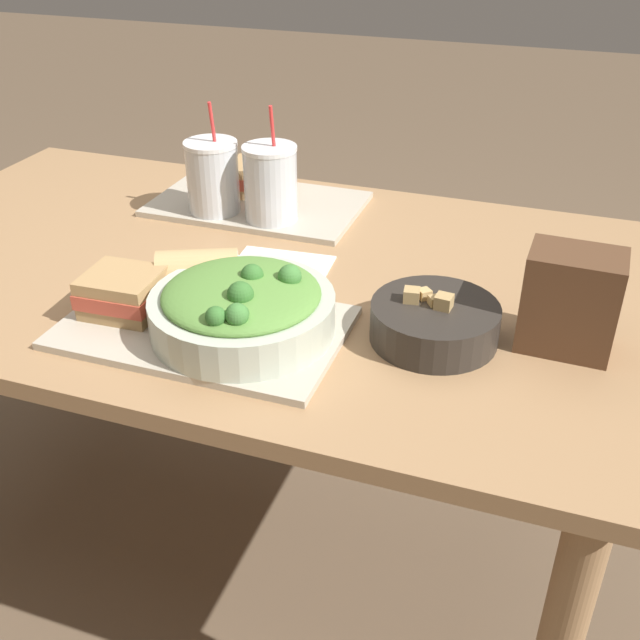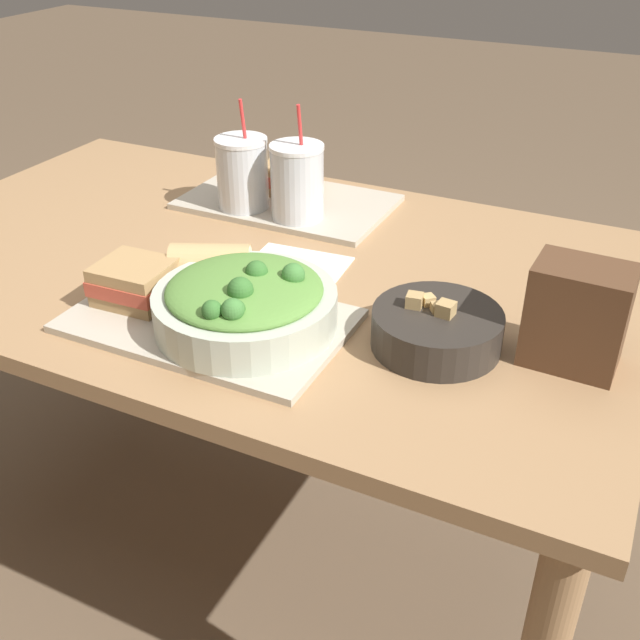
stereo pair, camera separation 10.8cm
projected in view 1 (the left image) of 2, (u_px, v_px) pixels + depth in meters
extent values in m
plane|color=brown|center=(249.00, 547.00, 1.73)|extent=(12.00, 12.00, 0.00)
cube|color=#A37A51|center=(230.00, 269.00, 1.36)|extent=(1.42, 0.87, 0.03)
cylinder|color=#A37A51|center=(80.00, 294.00, 2.04)|extent=(0.06, 0.06, 0.71)
cylinder|color=#A37A51|center=(576.00, 388.00, 1.67)|extent=(0.06, 0.06, 0.71)
cube|color=#BCB29E|center=(204.00, 328.00, 1.14)|extent=(0.43, 0.26, 0.01)
cube|color=#BCB29E|center=(258.00, 204.00, 1.57)|extent=(0.43, 0.26, 0.01)
cylinder|color=beige|center=(243.00, 313.00, 1.11)|extent=(0.28, 0.28, 0.06)
ellipsoid|color=#5B8E3D|center=(241.00, 294.00, 1.09)|extent=(0.24, 0.24, 0.04)
sphere|color=#427F38|center=(237.00, 315.00, 1.01)|extent=(0.03, 0.03, 0.03)
sphere|color=#38702D|center=(240.00, 295.00, 1.05)|extent=(0.04, 0.04, 0.04)
sphere|color=#38702D|center=(240.00, 314.00, 1.02)|extent=(0.03, 0.03, 0.03)
sphere|color=#427F38|center=(290.00, 276.00, 1.10)|extent=(0.04, 0.04, 0.04)
sphere|color=#38702D|center=(252.00, 275.00, 1.10)|extent=(0.03, 0.03, 0.03)
sphere|color=#38702D|center=(216.00, 316.00, 1.01)|extent=(0.03, 0.03, 0.03)
cube|color=beige|center=(217.00, 312.00, 1.03)|extent=(0.05, 0.05, 0.01)
cube|color=beige|center=(273.00, 289.00, 1.09)|extent=(0.06, 0.06, 0.01)
cylinder|color=#2D2823|center=(434.00, 322.00, 1.11)|extent=(0.19, 0.19, 0.06)
cylinder|color=brown|center=(436.00, 310.00, 1.10)|extent=(0.17, 0.17, 0.01)
cube|color=tan|center=(442.00, 300.00, 1.10)|extent=(0.02, 0.02, 0.02)
cube|color=tan|center=(444.00, 303.00, 1.09)|extent=(0.03, 0.03, 0.02)
cube|color=tan|center=(424.00, 295.00, 1.11)|extent=(0.03, 0.03, 0.02)
cube|color=tan|center=(412.00, 296.00, 1.11)|extent=(0.03, 0.03, 0.02)
cube|color=tan|center=(435.00, 302.00, 1.10)|extent=(0.02, 0.02, 0.02)
cube|color=tan|center=(125.00, 305.00, 1.17)|extent=(0.12, 0.11, 0.02)
cube|color=#C64C38|center=(123.00, 293.00, 1.16)|extent=(0.12, 0.11, 0.02)
cube|color=tan|center=(121.00, 280.00, 1.15)|extent=(0.12, 0.11, 0.02)
cylinder|color=tan|center=(198.00, 272.00, 1.21)|extent=(0.15, 0.12, 0.07)
cylinder|color=beige|center=(237.00, 270.00, 1.21)|extent=(0.03, 0.06, 0.07)
cube|color=tan|center=(261.00, 186.00, 1.61)|extent=(0.13, 0.14, 0.02)
cube|color=#C64C38|center=(261.00, 177.00, 1.60)|extent=(0.14, 0.14, 0.02)
cube|color=tan|center=(260.00, 167.00, 1.58)|extent=(0.13, 0.14, 0.02)
cylinder|color=silver|center=(213.00, 179.00, 1.49)|extent=(0.10, 0.10, 0.13)
cylinder|color=black|center=(213.00, 183.00, 1.49)|extent=(0.09, 0.09, 0.11)
cylinder|color=white|center=(210.00, 144.00, 1.45)|extent=(0.11, 0.11, 0.01)
cylinder|color=red|center=(212.00, 124.00, 1.43)|extent=(0.01, 0.02, 0.09)
cylinder|color=silver|center=(271.00, 185.00, 1.45)|extent=(0.10, 0.10, 0.14)
cylinder|color=maroon|center=(271.00, 189.00, 1.45)|extent=(0.09, 0.09, 0.11)
cylinder|color=white|center=(269.00, 148.00, 1.41)|extent=(0.11, 0.11, 0.01)
cylinder|color=red|center=(272.00, 128.00, 1.39)|extent=(0.01, 0.02, 0.09)
cube|color=brown|center=(570.00, 301.00, 1.07)|extent=(0.14, 0.10, 0.15)
cube|color=white|center=(281.00, 266.00, 1.33)|extent=(0.18, 0.13, 0.00)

